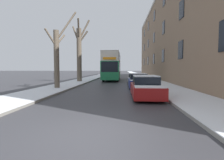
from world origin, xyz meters
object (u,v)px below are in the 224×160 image
bare_tree_left_0 (57,56)px  parked_car_0 (146,87)px  pedestrian_left_sidewalk (56,78)px  parked_car_2 (135,79)px  bare_tree_left_1 (79,52)px  parked_car_1 (138,81)px  double_decker_bus (112,65)px

bare_tree_left_0 → parked_car_0: 8.94m
bare_tree_left_0 → pedestrian_left_sidewalk: bearing=115.9°
bare_tree_left_0 → parked_car_0: bearing=-29.6°
parked_car_2 → bare_tree_left_1: bearing=170.2°
bare_tree_left_1 → parked_car_1: bearing=-42.4°
pedestrian_left_sidewalk → double_decker_bus: bearing=79.8°
parked_car_2 → pedestrian_left_sidewalk: (-8.48, -5.04, 0.31)m
bare_tree_left_0 → parked_car_1: bare_tree_left_0 is taller
double_decker_bus → parked_car_1: double_decker_bus is taller
pedestrian_left_sidewalk → parked_car_0: bearing=-22.3°
bare_tree_left_0 → parked_car_0: size_ratio=1.63×
bare_tree_left_1 → parked_car_2: bearing=-9.8°
parked_car_0 → parked_car_1: 5.71m
bare_tree_left_1 → parked_car_0: 15.15m
parked_car_1 → parked_car_2: size_ratio=1.06×
bare_tree_left_1 → double_decker_bus: bearing=49.6°
bare_tree_left_1 → bare_tree_left_0: bearing=-89.5°
bare_tree_left_0 → bare_tree_left_1: 8.46m
bare_tree_left_1 → pedestrian_left_sidewalk: 7.21m
bare_tree_left_1 → parked_car_1: 10.86m
parked_car_0 → pedestrian_left_sidewalk: pedestrian_left_sidewalk is taller
parked_car_2 → pedestrian_left_sidewalk: 9.87m
bare_tree_left_0 → parked_car_0: bare_tree_left_0 is taller
double_decker_bus → bare_tree_left_0: bearing=-107.3°
parked_car_0 → parked_car_2: size_ratio=1.12×
pedestrian_left_sidewalk → bare_tree_left_1: bearing=96.1°
bare_tree_left_0 → parked_car_2: bearing=43.3°
bare_tree_left_1 → parked_car_2: (7.58, -1.32, -3.59)m
bare_tree_left_1 → parked_car_0: bare_tree_left_1 is taller
parked_car_0 → bare_tree_left_1: bearing=121.0°
double_decker_bus → parked_car_2: double_decker_bus is taller
bare_tree_left_1 → parked_car_1: (7.58, -6.93, -3.53)m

